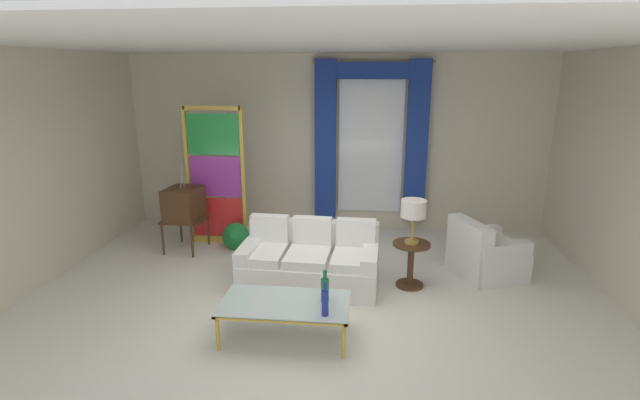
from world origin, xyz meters
name	(u,v)px	position (x,y,z in m)	size (l,w,h in m)	color
ground_plane	(315,303)	(0.00, 0.00, 0.00)	(16.00, 16.00, 0.00)	silver
wall_rear	(335,143)	(0.00, 3.06, 1.50)	(8.00, 0.12, 3.00)	beige
wall_left	(47,166)	(-3.66, 0.60, 1.50)	(0.12, 7.00, 3.00)	beige
wall_right	(631,179)	(3.66, 0.60, 1.50)	(0.12, 7.00, 3.00)	beige
ceiling_slab	(322,45)	(0.00, 0.80, 3.02)	(8.00, 7.60, 0.04)	white
curtained_window	(371,130)	(0.61, 2.89, 1.74)	(2.00, 0.17, 2.70)	white
couch_white_long	(310,262)	(-0.13, 0.55, 0.30)	(1.80, 1.00, 0.86)	white
coffee_table	(285,305)	(-0.22, -0.78, 0.38)	(1.34, 0.71, 0.41)	silver
bottle_blue_decanter	(325,302)	(0.21, -1.01, 0.56)	(0.07, 0.07, 0.36)	navy
bottle_crystal_tall	(325,288)	(0.18, -0.72, 0.55)	(0.08, 0.08, 0.36)	#196B3D
vintage_tv	(184,205)	(-2.21, 1.55, 0.73)	(0.62, 0.64, 1.35)	#472D19
armchair_white	(484,256)	(2.19, 1.04, 0.29)	(1.06, 1.05, 0.80)	white
stained_glass_divider	(216,179)	(-1.81, 1.92, 1.06)	(0.95, 0.05, 2.20)	gold
peacock_figurine	(234,238)	(-1.45, 1.55, 0.22)	(0.44, 0.60, 0.50)	beige
round_side_table	(411,261)	(1.17, 0.61, 0.36)	(0.48, 0.48, 0.59)	#472D19
table_lamp_brass	(414,211)	(1.17, 0.61, 1.03)	(0.32, 0.32, 0.57)	#B29338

